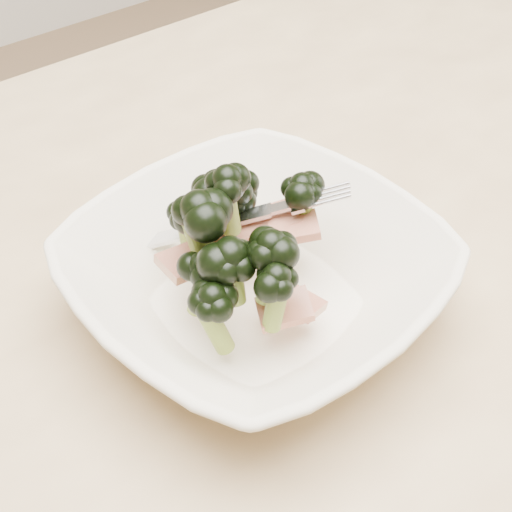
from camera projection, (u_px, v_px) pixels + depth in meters
name	position (u px, v px, depth m)	size (l,w,h in m)	color
dining_table	(287.00, 335.00, 0.63)	(1.20, 0.80, 0.75)	tan
broccoli_dish	(252.00, 269.00, 0.50)	(0.27, 0.27, 0.12)	#EFE3CA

